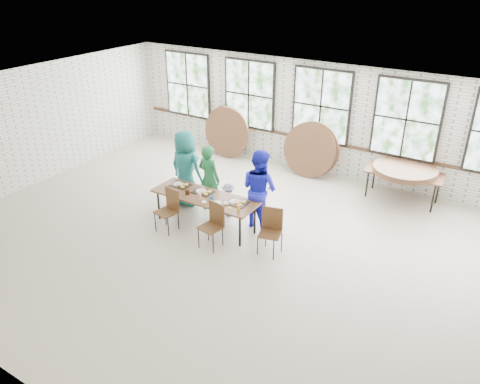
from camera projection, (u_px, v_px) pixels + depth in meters
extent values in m
plane|color=#BEAB97|center=(230.00, 244.00, 9.71)|extent=(12.00, 12.00, 0.00)
plane|color=white|center=(228.00, 103.00, 8.38)|extent=(12.00, 12.00, 0.00)
plane|color=silver|center=(321.00, 119.00, 12.46)|extent=(12.00, 0.00, 12.00)
plane|color=silver|center=(25.00, 312.00, 5.62)|extent=(12.00, 0.00, 12.00)
plane|color=silver|center=(32.00, 127.00, 11.88)|extent=(0.00, 9.00, 9.00)
cube|color=#422819|center=(319.00, 141.00, 12.71)|extent=(11.80, 0.05, 0.08)
cube|color=black|center=(188.00, 85.00, 14.34)|extent=(1.62, 0.05, 1.97)
cube|color=white|center=(187.00, 85.00, 14.31)|extent=(1.50, 0.01, 1.85)
cube|color=black|center=(249.00, 94.00, 13.29)|extent=(1.62, 0.05, 1.97)
cube|color=white|center=(249.00, 95.00, 13.27)|extent=(1.50, 0.01, 1.85)
cube|color=black|center=(321.00, 106.00, 12.25)|extent=(1.62, 0.05, 1.97)
cube|color=white|center=(321.00, 106.00, 12.23)|extent=(1.50, 0.01, 1.85)
cube|color=black|center=(407.00, 119.00, 11.21)|extent=(1.62, 0.05, 1.97)
cube|color=white|center=(406.00, 120.00, 11.18)|extent=(1.50, 0.01, 1.85)
cube|color=brown|center=(205.00, 197.00, 10.08)|extent=(2.40, 0.81, 0.04)
cylinder|color=black|center=(159.00, 205.00, 10.53)|extent=(0.05, 0.05, 0.70)
cylinder|color=black|center=(175.00, 195.00, 10.99)|extent=(0.05, 0.05, 0.70)
cylinder|color=black|center=(240.00, 231.00, 9.51)|extent=(0.05, 0.05, 0.70)
cylinder|color=black|center=(255.00, 219.00, 9.96)|extent=(0.05, 0.05, 0.70)
cube|color=#53351B|center=(166.00, 212.00, 10.02)|extent=(0.49, 0.48, 0.03)
cube|color=#53351B|center=(172.00, 199.00, 10.03)|extent=(0.42, 0.11, 0.50)
cylinder|color=black|center=(155.00, 223.00, 10.08)|extent=(0.02, 0.02, 0.44)
cylinder|color=black|center=(166.00, 216.00, 10.34)|extent=(0.02, 0.02, 0.44)
cylinder|color=black|center=(168.00, 227.00, 9.91)|extent=(0.02, 0.02, 0.44)
cylinder|color=black|center=(178.00, 220.00, 10.17)|extent=(0.02, 0.02, 0.44)
cube|color=#53351B|center=(210.00, 228.00, 9.44)|extent=(0.49, 0.47, 0.03)
cube|color=#53351B|center=(217.00, 214.00, 9.45)|extent=(0.42, 0.11, 0.50)
cylinder|color=black|center=(199.00, 239.00, 9.50)|extent=(0.02, 0.02, 0.44)
cylinder|color=black|center=(208.00, 231.00, 9.75)|extent=(0.02, 0.02, 0.44)
cylinder|color=black|center=(213.00, 244.00, 9.33)|extent=(0.02, 0.02, 0.44)
cylinder|color=black|center=(223.00, 236.00, 9.58)|extent=(0.02, 0.02, 0.44)
cube|color=#53351B|center=(270.00, 234.00, 9.22)|extent=(0.51, 0.50, 0.03)
cube|color=#53351B|center=(272.00, 218.00, 9.27)|extent=(0.41, 0.14, 0.50)
cylinder|color=black|center=(258.00, 245.00, 9.28)|extent=(0.02, 0.02, 0.44)
cylinder|color=black|center=(266.00, 238.00, 9.54)|extent=(0.02, 0.02, 0.44)
cylinder|color=black|center=(274.00, 251.00, 9.11)|extent=(0.02, 0.02, 0.44)
cylinder|color=black|center=(282.00, 243.00, 9.37)|extent=(0.02, 0.02, 0.44)
imported|color=#1B6766|center=(186.00, 168.00, 10.97)|extent=(0.94, 0.66, 1.83)
imported|color=#1A6130|center=(209.00, 179.00, 10.70)|extent=(0.63, 0.44, 1.63)
imported|color=#1B1748|center=(229.00, 200.00, 10.63)|extent=(0.60, 0.49, 0.82)
imported|color=#1C21C5|center=(259.00, 189.00, 10.03)|extent=(1.01, 0.87, 1.78)
cube|color=brown|center=(404.00, 173.00, 11.21)|extent=(1.85, 0.87, 0.04)
cylinder|color=black|center=(367.00, 184.00, 11.54)|extent=(0.04, 0.04, 0.70)
cylinder|color=black|center=(374.00, 176.00, 11.96)|extent=(0.04, 0.04, 0.70)
cylinder|color=black|center=(433.00, 199.00, 10.80)|extent=(0.04, 0.04, 0.70)
cylinder|color=black|center=(438.00, 190.00, 11.22)|extent=(0.04, 0.04, 0.70)
cube|color=black|center=(180.00, 185.00, 10.54)|extent=(0.44, 0.33, 0.02)
cube|color=black|center=(203.00, 192.00, 10.23)|extent=(0.44, 0.33, 0.02)
cube|color=black|center=(237.00, 203.00, 9.77)|extent=(0.44, 0.33, 0.02)
cylinder|color=black|center=(187.00, 192.00, 10.12)|extent=(0.09, 0.09, 0.09)
cube|color=red|center=(199.00, 197.00, 9.92)|extent=(0.06, 0.07, 0.11)
cylinder|color=#1658A6|center=(212.00, 198.00, 9.87)|extent=(0.07, 0.07, 0.10)
cylinder|color=orange|center=(238.00, 208.00, 9.48)|extent=(0.07, 0.07, 0.11)
cylinder|color=white|center=(217.00, 204.00, 9.62)|extent=(0.17, 0.17, 0.10)
ellipsoid|color=white|center=(204.00, 202.00, 9.76)|extent=(0.11, 0.11, 0.05)
ellipsoid|color=white|center=(226.00, 203.00, 9.72)|extent=(0.11, 0.11, 0.05)
cylinder|color=brown|center=(405.00, 171.00, 11.19)|extent=(1.50, 1.50, 0.04)
cylinder|color=brown|center=(405.00, 170.00, 11.17)|extent=(1.50, 1.50, 0.04)
cylinder|color=brown|center=(405.00, 168.00, 11.15)|extent=(1.50, 1.50, 0.04)
cylinder|color=brown|center=(226.00, 131.00, 13.89)|extent=(1.50, 0.27, 1.49)
cylinder|color=brown|center=(227.00, 133.00, 13.78)|extent=(1.50, 0.27, 1.49)
cylinder|color=brown|center=(313.00, 149.00, 12.57)|extent=(1.50, 0.21, 1.50)
cylinder|color=brown|center=(309.00, 150.00, 12.52)|extent=(1.50, 0.36, 1.48)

